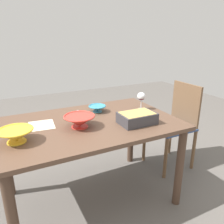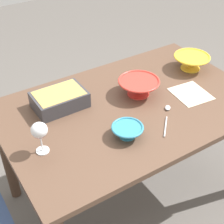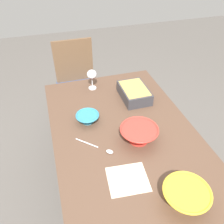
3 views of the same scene
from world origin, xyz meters
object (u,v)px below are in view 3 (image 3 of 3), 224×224
at_px(wine_glass, 92,75).
at_px(serving_bowl, 186,196).
at_px(casserole_dish, 134,92).
at_px(napkin, 128,179).
at_px(mixing_bowl, 88,117).
at_px(serving_spoon, 101,148).
at_px(dining_table, 124,142).
at_px(small_bowl, 139,133).
at_px(chair, 77,82).

relative_size(wine_glass, serving_bowl, 0.72).
xyz_separation_m(casserole_dish, napkin, (0.69, -0.30, -0.05)).
xyz_separation_m(wine_glass, mixing_bowl, (0.40, -0.12, -0.09)).
bearing_deg(casserole_dish, serving_spoon, -40.25).
bearing_deg(dining_table, wine_glass, -171.62).
distance_m(dining_table, serving_bowl, 0.59).
relative_size(wine_glass, small_bowl, 0.70).
height_order(casserole_dish, mixing_bowl, casserole_dish).
xyz_separation_m(casserole_dish, serving_bowl, (0.89, -0.08, 0.00)).
xyz_separation_m(chair, mixing_bowl, (0.91, -0.07, 0.28)).
height_order(chair, wine_glass, chair).
distance_m(wine_glass, napkin, 0.93).
bearing_deg(chair, small_bowl, 9.81).
bearing_deg(napkin, wine_glass, 178.81).
bearing_deg(dining_table, serving_bowl, 12.04).
relative_size(casserole_dish, serving_bowl, 1.22).
relative_size(dining_table, mixing_bowl, 8.92).
bearing_deg(chair, wine_glass, 6.50).
bearing_deg(serving_spoon, small_bowl, 92.85).
bearing_deg(wine_glass, serving_bowl, 10.21).
xyz_separation_m(mixing_bowl, small_bowl, (0.26, 0.27, 0.02)).
relative_size(casserole_dish, serving_spoon, 1.41).
bearing_deg(casserole_dish, mixing_bowl, -66.77).
bearing_deg(dining_table, casserole_dish, 149.75).
xyz_separation_m(small_bowl, napkin, (0.26, -0.16, -0.05)).
bearing_deg(wine_glass, mixing_bowl, -17.38).
xyz_separation_m(casserole_dish, serving_spoon, (0.45, -0.38, -0.04)).
distance_m(wine_glass, serving_spoon, 0.69).
bearing_deg(casserole_dish, napkin, -23.24).
distance_m(chair, mixing_bowl, 0.96).
relative_size(small_bowl, serving_bowl, 1.03).
xyz_separation_m(dining_table, mixing_bowl, (-0.16, -0.21, 0.14)).
distance_m(dining_table, mixing_bowl, 0.30).
distance_m(casserole_dish, serving_bowl, 0.90).
relative_size(small_bowl, serving_spoon, 1.19).
bearing_deg(wine_glass, casserole_dish, 51.35).
bearing_deg(small_bowl, casserole_dish, 162.79).
bearing_deg(mixing_bowl, small_bowl, 45.68).
distance_m(wine_glass, small_bowl, 0.68).
xyz_separation_m(wine_glass, small_bowl, (0.66, 0.14, -0.07)).
bearing_deg(serving_spoon, wine_glass, 171.55).
xyz_separation_m(wine_glass, napkin, (0.92, -0.02, -0.12)).
xyz_separation_m(chair, small_bowl, (1.18, 0.20, 0.29)).
bearing_deg(napkin, chair, -178.40).
relative_size(dining_table, serving_bowl, 6.18).
bearing_deg(casserole_dish, wine_glass, -128.65).
distance_m(dining_table, chair, 1.10).
distance_m(chair, serving_spoon, 1.21).
bearing_deg(napkin, serving_bowl, 47.85).
bearing_deg(dining_table, chair, -172.52).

